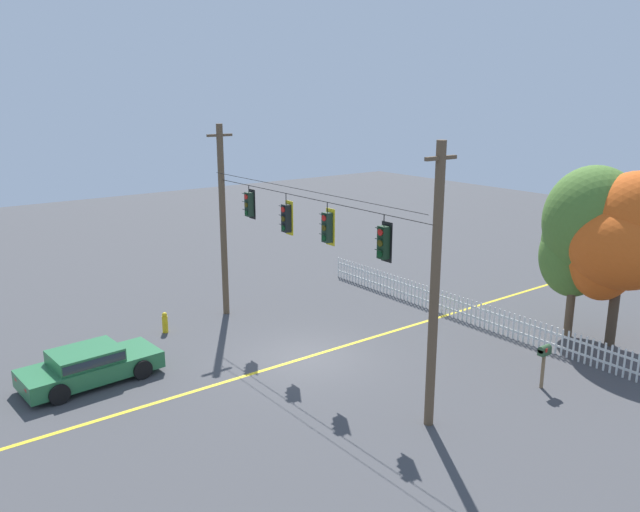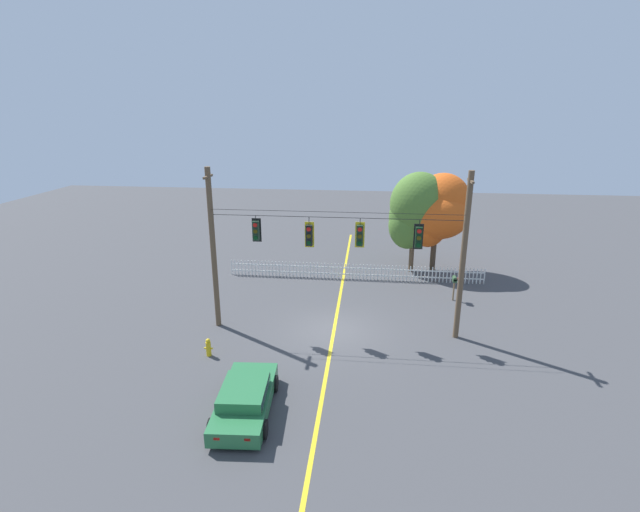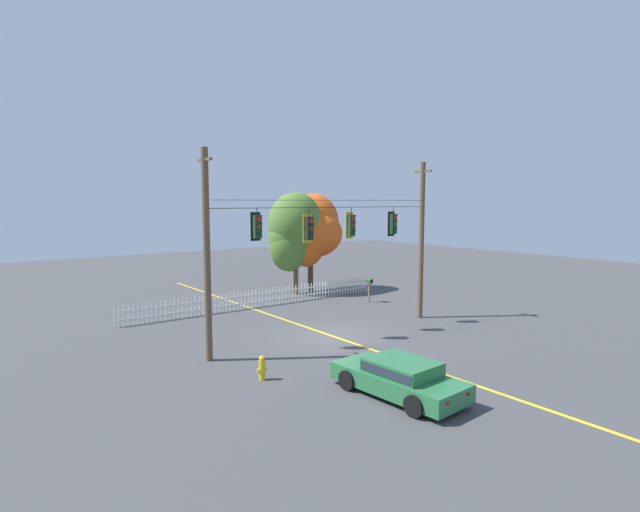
{
  "view_description": "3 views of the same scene",
  "coord_description": "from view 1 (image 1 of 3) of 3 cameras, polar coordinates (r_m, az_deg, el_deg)",
  "views": [
    {
      "loc": [
        16.73,
        -12.11,
        8.98
      ],
      "look_at": [
        0.3,
        0.35,
        3.7
      ],
      "focal_mm": 35.4,
      "sensor_mm": 36.0,
      "label": 1
    },
    {
      "loc": [
        1.57,
        -20.48,
        10.47
      ],
      "look_at": [
        -0.65,
        -0.32,
        3.93
      ],
      "focal_mm": 26.07,
      "sensor_mm": 36.0,
      "label": 2
    },
    {
      "loc": [
        -13.52,
        -17.12,
        5.94
      ],
      "look_at": [
        -0.51,
        0.13,
        3.59
      ],
      "focal_mm": 28.22,
      "sensor_mm": 36.0,
      "label": 3
    }
  ],
  "objects": [
    {
      "name": "roadside_mailbox",
      "position": [
        21.06,
        19.62,
        -8.29
      ],
      "size": [
        0.25,
        0.44,
        1.43
      ],
      "color": "brown",
      "rests_on": "ground"
    },
    {
      "name": "white_picket_fence",
      "position": [
        26.54,
        12.61,
        -4.63
      ],
      "size": [
        16.05,
        0.06,
        1.0
      ],
      "color": "silver",
      "rests_on": "ground"
    },
    {
      "name": "parked_car",
      "position": [
        21.78,
        -20.13,
        -9.19
      ],
      "size": [
        2.16,
        4.4,
        1.15
      ],
      "color": "#286B3D",
      "rests_on": "ground"
    },
    {
      "name": "traffic_signal_northbound_secondary",
      "position": [
        18.21,
        5.78,
        1.24
      ],
      "size": [
        0.43,
        0.38,
        1.41
      ],
      "color": "black"
    },
    {
      "name": "lane_centerline_stripe",
      "position": [
        22.52,
        -1.18,
        -9.13
      ],
      "size": [
        0.16,
        36.0,
        0.01
      ],
      "primitive_type": "cube",
      "color": "gold",
      "rests_on": "ground"
    },
    {
      "name": "autumn_maple_mid",
      "position": [
        24.66,
        25.74,
        1.48
      ],
      "size": [
        3.99,
        3.71,
        6.46
      ],
      "color": "#473828",
      "rests_on": "ground"
    },
    {
      "name": "traffic_signal_southbound_primary",
      "position": [
        22.03,
        -3.05,
        3.44
      ],
      "size": [
        0.43,
        0.38,
        1.48
      ],
      "color": "black"
    },
    {
      "name": "fire_hydrant",
      "position": [
        25.33,
        -13.84,
        -5.86
      ],
      "size": [
        0.38,
        0.22,
        0.83
      ],
      "color": "gold",
      "rests_on": "ground"
    },
    {
      "name": "signal_support_span",
      "position": [
        21.24,
        -1.24,
        0.88
      ],
      "size": [
        11.89,
        1.1,
        7.89
      ],
      "color": "brown",
      "rests_on": "ground"
    },
    {
      "name": "autumn_maple_near_fence",
      "position": [
        25.43,
        22.89,
        1.8
      ],
      "size": [
        3.77,
        3.25,
        6.54
      ],
      "color": "brown",
      "rests_on": "ground"
    },
    {
      "name": "traffic_signal_northbound_primary",
      "position": [
        20.17,
        0.68,
        2.61
      ],
      "size": [
        0.43,
        0.38,
        1.41
      ],
      "color": "black"
    },
    {
      "name": "ground",
      "position": [
        22.52,
        -1.18,
        -9.14
      ],
      "size": [
        80.0,
        80.0,
        0.0
      ],
      "primitive_type": "plane",
      "color": "#424244"
    },
    {
      "name": "traffic_signal_westbound_side",
      "position": [
        24.08,
        -6.4,
        4.67
      ],
      "size": [
        0.43,
        0.38,
        1.29
      ],
      "color": "black"
    }
  ]
}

